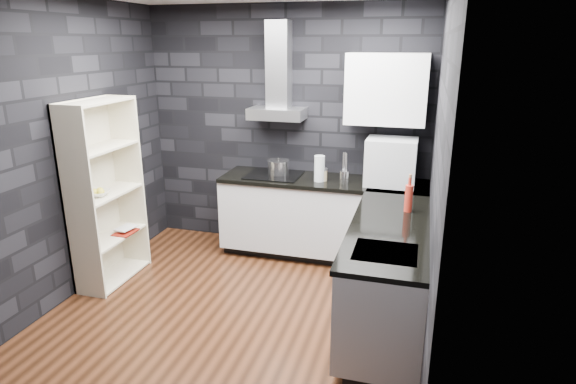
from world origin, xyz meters
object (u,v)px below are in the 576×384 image
at_px(pot, 279,168).
at_px(bookshelf, 106,194).
at_px(glass_vase, 319,169).
at_px(storage_jar, 323,175).
at_px(appliance_garage, 391,163).
at_px(utensil_crock, 344,177).
at_px(fruit_bowl, 98,193).
at_px(red_bottle, 409,198).

distance_m(pot, bookshelf, 1.80).
distance_m(glass_vase, storage_jar, 0.09).
bearing_deg(appliance_garage, utensil_crock, -171.84).
height_order(pot, storage_jar, pot).
height_order(pot, bookshelf, bookshelf).
height_order(pot, glass_vase, glass_vase).
distance_m(storage_jar, fruit_bowl, 2.23).
height_order(utensil_crock, fruit_bowl, utensil_crock).
height_order(pot, fruit_bowl, pot).
relative_size(red_bottle, fruit_bowl, 1.15).
height_order(storage_jar, fruit_bowl, storage_jar).
bearing_deg(storage_jar, appliance_garage, 4.50).
bearing_deg(fruit_bowl, utensil_crock, 27.52).
relative_size(glass_vase, fruit_bowl, 1.33).
bearing_deg(bookshelf, pot, 26.61).
height_order(storage_jar, appliance_garage, appliance_garage).
relative_size(glass_vase, bookshelf, 0.15).
distance_m(glass_vase, utensil_crock, 0.27).
xyz_separation_m(glass_vase, red_bottle, (0.94, -0.72, -0.02)).
bearing_deg(storage_jar, glass_vase, -136.79).
distance_m(pot, fruit_bowl, 1.87).
distance_m(red_bottle, bookshelf, 2.85).
bearing_deg(appliance_garage, fruit_bowl, -154.96).
bearing_deg(utensil_crock, appliance_garage, 7.43).
bearing_deg(appliance_garage, pot, 178.58).
xyz_separation_m(utensil_crock, red_bottle, (0.68, -0.74, 0.06)).
bearing_deg(appliance_garage, bookshelf, -156.93).
bearing_deg(utensil_crock, fruit_bowl, -152.48).
distance_m(pot, storage_jar, 0.53).
xyz_separation_m(pot, appliance_garage, (1.21, -0.05, 0.14)).
relative_size(appliance_garage, bookshelf, 0.28).
height_order(bookshelf, fruit_bowl, bookshelf).
height_order(storage_jar, bookshelf, bookshelf).
relative_size(storage_jar, fruit_bowl, 0.57).
xyz_separation_m(appliance_garage, fruit_bowl, (-2.62, -1.18, -0.19)).
bearing_deg(appliance_garage, red_bottle, -74.11).
xyz_separation_m(bookshelf, fruit_bowl, (0.00, -0.11, 0.04)).
distance_m(red_bottle, fruit_bowl, 2.86).
distance_m(pot, red_bottle, 1.66).
relative_size(utensil_crock, fruit_bowl, 0.60).
xyz_separation_m(glass_vase, bookshelf, (-1.90, -0.99, -0.14)).
xyz_separation_m(storage_jar, appliance_garage, (0.69, 0.05, 0.17)).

